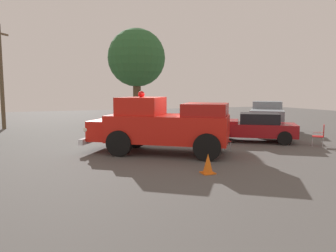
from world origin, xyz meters
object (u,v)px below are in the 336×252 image
(traffic_cone, at_px, (208,164))
(classic_hot_rod, at_px, (252,127))
(lawn_chair_by_car, at_px, (321,134))
(spectator_seated, at_px, (216,121))
(parked_pickup, at_px, (267,116))
(oak_tree_right, at_px, (137,58))
(utility_pole, at_px, (1,75))
(vintage_fire_truck, at_px, (163,125))
(lawn_chair_spare, at_px, (221,138))
(lawn_chair_near_truck, at_px, (215,122))

(traffic_cone, bearing_deg, classic_hot_rod, 43.11)
(lawn_chair_by_car, height_order, spectator_seated, spectator_seated)
(classic_hot_rod, xyz_separation_m, parked_pickup, (3.15, 2.81, 0.24))
(spectator_seated, distance_m, oak_tree_right, 8.30)
(classic_hot_rod, relative_size, lawn_chair_by_car, 4.55)
(lawn_chair_by_car, bearing_deg, spectator_seated, 107.03)
(classic_hot_rod, bearing_deg, parked_pickup, 41.75)
(classic_hot_rod, relative_size, utility_pole, 0.66)
(parked_pickup, xyz_separation_m, traffic_cone, (-8.30, -7.63, -0.68))
(parked_pickup, xyz_separation_m, spectator_seated, (-2.97, 1.25, -0.29))
(lawn_chair_by_car, xyz_separation_m, traffic_cone, (-7.29, -2.47, -0.28))
(classic_hot_rod, bearing_deg, vintage_fire_truck, -166.90)
(lawn_chair_spare, height_order, traffic_cone, lawn_chair_spare)
(vintage_fire_truck, distance_m, lawn_chair_by_car, 7.61)
(classic_hot_rod, xyz_separation_m, lawn_chair_spare, (-2.95, -1.92, -0.16))
(classic_hot_rod, distance_m, oak_tree_right, 11.57)
(spectator_seated, relative_size, oak_tree_right, 0.18)
(spectator_seated, xyz_separation_m, oak_tree_right, (-3.42, 6.19, 4.34))
(lawn_chair_near_truck, xyz_separation_m, utility_pole, (-12.77, 6.43, 3.05))
(parked_pickup, bearing_deg, lawn_chair_spare, -142.22)
(parked_pickup, xyz_separation_m, oak_tree_right, (-6.38, 7.44, 4.05))
(lawn_chair_spare, bearing_deg, traffic_cone, -127.13)
(lawn_chair_by_car, distance_m, oak_tree_right, 14.41)
(lawn_chair_by_car, height_order, lawn_chair_spare, same)
(lawn_chair_near_truck, height_order, spectator_seated, spectator_seated)
(vintage_fire_truck, distance_m, classic_hot_rod, 5.52)
(oak_tree_right, relative_size, traffic_cone, 11.46)
(utility_pole, bearing_deg, spectator_seated, -27.23)
(classic_hot_rod, xyz_separation_m, spectator_seated, (0.18, 4.05, -0.05))
(vintage_fire_truck, distance_m, traffic_cone, 3.69)
(parked_pickup, height_order, lawn_chair_near_truck, parked_pickup)
(classic_hot_rod, bearing_deg, utility_pole, 139.80)
(lawn_chair_spare, xyz_separation_m, oak_tree_right, (-0.28, 12.16, 4.45))
(lawn_chair_spare, height_order, utility_pole, utility_pole)
(classic_hot_rod, relative_size, oak_tree_right, 0.64)
(parked_pickup, height_order, lawn_chair_spare, parked_pickup)
(lawn_chair_near_truck, bearing_deg, vintage_fire_truck, -135.74)
(vintage_fire_truck, height_order, spectator_seated, vintage_fire_truck)
(lawn_chair_spare, height_order, oak_tree_right, oak_tree_right)
(lawn_chair_spare, xyz_separation_m, utility_pole, (-9.60, 12.53, 3.05))
(vintage_fire_truck, distance_m, lawn_chair_near_truck, 7.80)
(lawn_chair_by_car, xyz_separation_m, lawn_chair_spare, (-5.10, 0.44, 0.00))
(classic_hot_rod, relative_size, spectator_seated, 3.60)
(lawn_chair_by_car, bearing_deg, classic_hot_rod, 132.29)
(parked_pickup, xyz_separation_m, lawn_chair_near_truck, (-2.93, 1.37, -0.40))
(parked_pickup, relative_size, spectator_seated, 3.77)
(parked_pickup, distance_m, lawn_chair_by_car, 5.28)
(lawn_chair_spare, xyz_separation_m, traffic_cone, (-2.20, -2.90, -0.28))
(lawn_chair_spare, bearing_deg, classic_hot_rod, 33.03)
(lawn_chair_by_car, bearing_deg, parked_pickup, 79.02)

